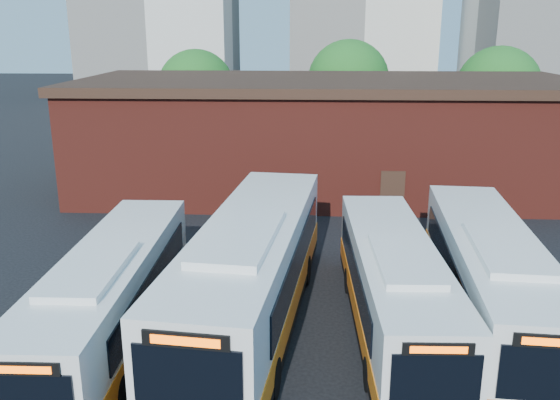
{
  "coord_description": "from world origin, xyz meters",
  "views": [
    {
      "loc": [
        -1.29,
        -14.64,
        9.17
      ],
      "look_at": [
        -2.28,
        7.03,
        2.86
      ],
      "focal_mm": 38.0,
      "sensor_mm": 36.0,
      "label": 1
    }
  ],
  "objects_px": {
    "bus_midwest": "(252,277)",
    "bus_mideast": "(394,292)",
    "bus_west": "(111,302)",
    "transit_worker": "(403,382)",
    "bus_east": "(489,284)"
  },
  "relations": [
    {
      "from": "bus_midwest",
      "to": "bus_mideast",
      "type": "xyz_separation_m",
      "value": [
        4.38,
        -0.25,
        -0.27
      ]
    },
    {
      "from": "bus_west",
      "to": "transit_worker",
      "type": "xyz_separation_m",
      "value": [
        8.12,
        -2.92,
        -0.53
      ]
    },
    {
      "from": "transit_worker",
      "to": "bus_mideast",
      "type": "bearing_deg",
      "value": 11.75
    },
    {
      "from": "bus_east",
      "to": "transit_worker",
      "type": "bearing_deg",
      "value": -121.62
    },
    {
      "from": "bus_mideast",
      "to": "transit_worker",
      "type": "bearing_deg",
      "value": -95.53
    },
    {
      "from": "bus_mideast",
      "to": "transit_worker",
      "type": "height_order",
      "value": "bus_mideast"
    },
    {
      "from": "bus_mideast",
      "to": "bus_east",
      "type": "bearing_deg",
      "value": 7.47
    },
    {
      "from": "bus_midwest",
      "to": "bus_west",
      "type": "bearing_deg",
      "value": -154.56
    },
    {
      "from": "bus_mideast",
      "to": "bus_east",
      "type": "height_order",
      "value": "bus_east"
    },
    {
      "from": "transit_worker",
      "to": "bus_east",
      "type": "bearing_deg",
      "value": -20.27
    },
    {
      "from": "bus_midwest",
      "to": "transit_worker",
      "type": "bearing_deg",
      "value": -40.01
    },
    {
      "from": "bus_mideast",
      "to": "transit_worker",
      "type": "xyz_separation_m",
      "value": [
        -0.29,
        -4.05,
        -0.52
      ]
    },
    {
      "from": "bus_midwest",
      "to": "bus_mideast",
      "type": "distance_m",
      "value": 4.39
    },
    {
      "from": "bus_west",
      "to": "transit_worker",
      "type": "bearing_deg",
      "value": -20.4
    },
    {
      "from": "bus_west",
      "to": "transit_worker",
      "type": "distance_m",
      "value": 8.65
    }
  ]
}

